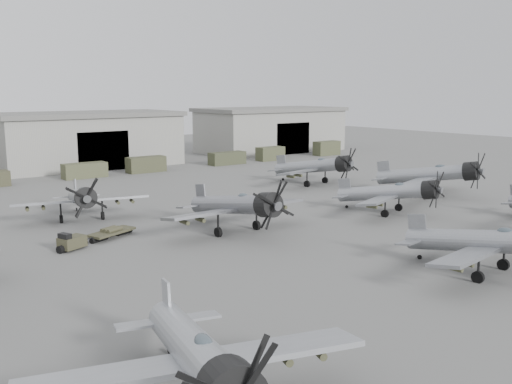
{
  "coord_description": "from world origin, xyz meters",
  "views": [
    {
      "loc": [
        -33.68,
        -27.7,
        12.22
      ],
      "look_at": [
        -1.03,
        15.38,
        2.5
      ],
      "focal_mm": 40.0,
      "sensor_mm": 36.0,
      "label": 1
    }
  ],
  "objects_px": {
    "aircraft_mid_1": "(239,205)",
    "aircraft_far_0": "(81,198)",
    "aircraft_mid_3": "(434,174)",
    "tug_trailer": "(88,238)",
    "aircraft_near_1": "(495,242)",
    "aircraft_far_1": "(317,166)",
    "aircraft_near_0": "(199,357)",
    "aircraft_mid_2": "(394,192)"
  },
  "relations": [
    {
      "from": "aircraft_mid_1",
      "to": "aircraft_far_0",
      "type": "height_order",
      "value": "aircraft_mid_1"
    },
    {
      "from": "aircraft_mid_3",
      "to": "tug_trailer",
      "type": "xyz_separation_m",
      "value": [
        -40.11,
        3.56,
        -1.99
      ]
    },
    {
      "from": "aircraft_near_1",
      "to": "tug_trailer",
      "type": "xyz_separation_m",
      "value": [
        -18.54,
        23.82,
        -1.78
      ]
    },
    {
      "from": "aircraft_far_1",
      "to": "tug_trailer",
      "type": "distance_m",
      "value": 36.14
    },
    {
      "from": "aircraft_near_1",
      "to": "aircraft_mid_1",
      "type": "distance_m",
      "value": 20.71
    },
    {
      "from": "aircraft_near_1",
      "to": "aircraft_far_1",
      "type": "height_order",
      "value": "aircraft_far_1"
    },
    {
      "from": "aircraft_near_1",
      "to": "aircraft_far_1",
      "type": "bearing_deg",
      "value": 58.07
    },
    {
      "from": "tug_trailer",
      "to": "aircraft_near_0",
      "type": "bearing_deg",
      "value": -124.24
    },
    {
      "from": "aircraft_mid_1",
      "to": "aircraft_mid_3",
      "type": "distance_m",
      "value": 28.36
    },
    {
      "from": "aircraft_far_0",
      "to": "aircraft_far_1",
      "type": "xyz_separation_m",
      "value": [
        31.94,
        1.92,
        0.17
      ]
    },
    {
      "from": "aircraft_near_0",
      "to": "aircraft_mid_3",
      "type": "xyz_separation_m",
      "value": [
        45.78,
        22.64,
        0.11
      ]
    },
    {
      "from": "aircraft_far_0",
      "to": "tug_trailer",
      "type": "relative_size",
      "value": 1.72
    },
    {
      "from": "aircraft_near_0",
      "to": "aircraft_mid_1",
      "type": "height_order",
      "value": "aircraft_mid_1"
    },
    {
      "from": "aircraft_mid_2",
      "to": "aircraft_mid_3",
      "type": "height_order",
      "value": "aircraft_mid_3"
    },
    {
      "from": "aircraft_mid_1",
      "to": "aircraft_far_1",
      "type": "distance_m",
      "value": 27.06
    },
    {
      "from": "aircraft_mid_2",
      "to": "aircraft_far_1",
      "type": "height_order",
      "value": "aircraft_far_1"
    },
    {
      "from": "aircraft_near_0",
      "to": "aircraft_mid_3",
      "type": "relative_size",
      "value": 0.95
    },
    {
      "from": "aircraft_near_0",
      "to": "aircraft_far_0",
      "type": "relative_size",
      "value": 1.06
    },
    {
      "from": "aircraft_mid_1",
      "to": "aircraft_far_0",
      "type": "bearing_deg",
      "value": 125.42
    },
    {
      "from": "aircraft_mid_1",
      "to": "aircraft_near_0",
      "type": "bearing_deg",
      "value": -128.89
    },
    {
      "from": "aircraft_mid_2",
      "to": "aircraft_mid_1",
      "type": "bearing_deg",
      "value": 152.15
    },
    {
      "from": "aircraft_mid_2",
      "to": "aircraft_far_0",
      "type": "distance_m",
      "value": 30.21
    },
    {
      "from": "aircraft_mid_3",
      "to": "aircraft_far_1",
      "type": "xyz_separation_m",
      "value": [
        -5.51,
        13.82,
        -0.1
      ]
    },
    {
      "from": "aircraft_far_0",
      "to": "tug_trailer",
      "type": "height_order",
      "value": "aircraft_far_0"
    },
    {
      "from": "aircraft_near_1",
      "to": "aircraft_mid_1",
      "type": "bearing_deg",
      "value": 102.39
    },
    {
      "from": "aircraft_near_1",
      "to": "aircraft_far_0",
      "type": "bearing_deg",
      "value": 109.56
    },
    {
      "from": "tug_trailer",
      "to": "aircraft_far_1",
      "type": "bearing_deg",
      "value": -5.51
    },
    {
      "from": "aircraft_near_0",
      "to": "tug_trailer",
      "type": "bearing_deg",
      "value": 94.66
    },
    {
      "from": "aircraft_near_0",
      "to": "tug_trailer",
      "type": "distance_m",
      "value": 26.86
    },
    {
      "from": "aircraft_near_1",
      "to": "aircraft_mid_1",
      "type": "relative_size",
      "value": 0.96
    },
    {
      "from": "aircraft_mid_2",
      "to": "aircraft_far_1",
      "type": "xyz_separation_m",
      "value": [
        6.03,
        17.46,
        0.25
      ]
    },
    {
      "from": "aircraft_near_0",
      "to": "aircraft_far_0",
      "type": "height_order",
      "value": "aircraft_near_0"
    },
    {
      "from": "aircraft_mid_3",
      "to": "aircraft_mid_2",
      "type": "bearing_deg",
      "value": -178.86
    },
    {
      "from": "aircraft_near_0",
      "to": "tug_trailer",
      "type": "xyz_separation_m",
      "value": [
        5.67,
        26.19,
        -1.87
      ]
    },
    {
      "from": "aircraft_far_0",
      "to": "tug_trailer",
      "type": "distance_m",
      "value": 8.93
    },
    {
      "from": "aircraft_mid_2",
      "to": "aircraft_mid_3",
      "type": "distance_m",
      "value": 12.11
    },
    {
      "from": "aircraft_mid_1",
      "to": "aircraft_mid_3",
      "type": "relative_size",
      "value": 0.96
    },
    {
      "from": "aircraft_near_1",
      "to": "tug_trailer",
      "type": "relative_size",
      "value": 1.77
    },
    {
      "from": "aircraft_near_1",
      "to": "tug_trailer",
      "type": "bearing_deg",
      "value": 121.18
    },
    {
      "from": "aircraft_mid_3",
      "to": "aircraft_far_0",
      "type": "height_order",
      "value": "aircraft_mid_3"
    },
    {
      "from": "aircraft_near_0",
      "to": "aircraft_mid_1",
      "type": "xyz_separation_m",
      "value": [
        17.43,
        21.94,
        0.04
      ]
    },
    {
      "from": "aircraft_near_0",
      "to": "aircraft_near_1",
      "type": "height_order",
      "value": "aircraft_near_0"
    }
  ]
}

